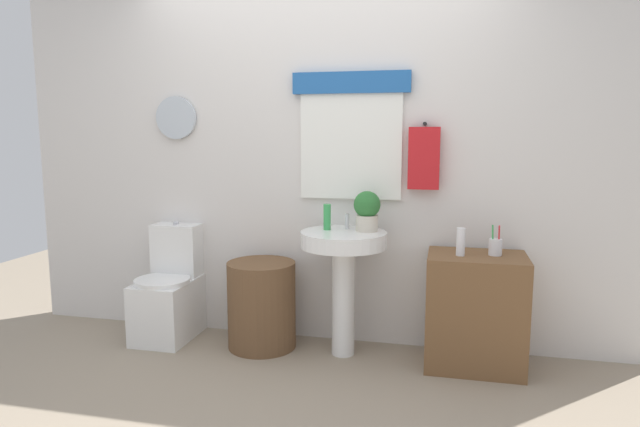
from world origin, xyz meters
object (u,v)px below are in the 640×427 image
soap_bottle (327,217)px  toothbrush_cup (495,247)px  toilet (170,295)px  pedestal_sink (344,261)px  potted_plant (367,210)px  lotion_bottle (461,242)px  laundry_hamper (262,305)px  wooden_cabinet (475,311)px

soap_bottle → toothbrush_cup: bearing=-1.6°
toilet → pedestal_sink: size_ratio=0.99×
toilet → toothbrush_cup: 2.24m
potted_plant → lotion_bottle: potted_plant is taller
toilet → potted_plant: potted_plant is taller
toilet → potted_plant: 1.55m
potted_plant → toothbrush_cup: 0.82m
toilet → lotion_bottle: bearing=-2.2°
laundry_hamper → potted_plant: size_ratio=2.27×
pedestal_sink → lotion_bottle: (0.73, -0.04, 0.17)m
wooden_cabinet → potted_plant: bearing=175.0°
laundry_hamper → wooden_cabinet: size_ratio=0.83×
toilet → laundry_hamper: toilet is taller
toilet → potted_plant: bearing=1.0°
lotion_bottle → soap_bottle: bearing=173.9°
soap_bottle → potted_plant: (0.26, 0.01, 0.05)m
toilet → toothbrush_cup: (2.20, -0.02, 0.45)m
laundry_hamper → lotion_bottle: lotion_bottle is taller
pedestal_sink → toothbrush_cup: toothbrush_cup is taller
wooden_cabinet → soap_bottle: bearing=177.0°
toilet → lotion_bottle: lotion_bottle is taller
potted_plant → pedestal_sink: bearing=-156.8°
potted_plant → wooden_cabinet: bearing=-5.0°
pedestal_sink → lotion_bottle: lotion_bottle is taller
wooden_cabinet → toothbrush_cup: (0.10, 0.02, 0.41)m
pedestal_sink → potted_plant: 0.36m
laundry_hamper → toothbrush_cup: (1.50, 0.02, 0.47)m
pedestal_sink → soap_bottle: soap_bottle is taller
toothbrush_cup → wooden_cabinet: bearing=-169.2°
pedestal_sink → soap_bottle: (-0.12, 0.05, 0.28)m
wooden_cabinet → toothbrush_cup: toothbrush_cup is taller
laundry_hamper → soap_bottle: size_ratio=3.48×
laundry_hamper → wooden_cabinet: bearing=0.0°
soap_bottle → lotion_bottle: bearing=-6.1°
toilet → soap_bottle: bearing=0.7°
lotion_bottle → toothbrush_cup: (0.21, 0.06, -0.03)m
laundry_hamper → wooden_cabinet: (1.39, 0.00, 0.06)m
toothbrush_cup → toilet: bearing=179.6°
toilet → lotion_bottle: size_ratio=4.78×
wooden_cabinet → soap_bottle: 1.10m
potted_plant → toothbrush_cup: (0.79, -0.04, -0.20)m
potted_plant → lotion_bottle: (0.59, -0.10, -0.16)m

